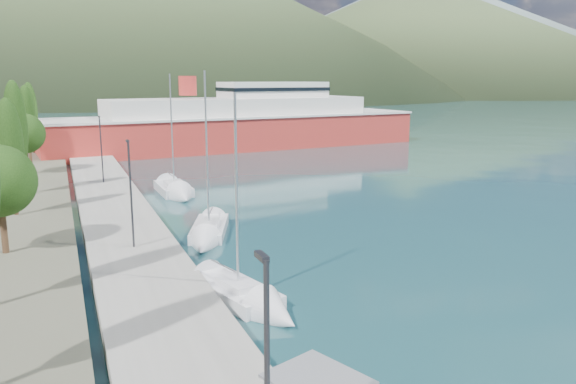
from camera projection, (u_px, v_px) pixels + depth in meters
name	position (u px, v px, depth m)	size (l,w,h in m)	color
ground	(116.00, 123.00, 130.48)	(1400.00, 1400.00, 0.00)	#1B444A
quay	(116.00, 212.00, 41.78)	(5.00, 88.00, 0.80)	gray
hills_far	(197.00, 16.00, 618.95)	(1480.00, 900.00, 180.00)	slate
hills_near	(223.00, 21.00, 386.13)	(1010.00, 520.00, 115.00)	#425530
tree_row	(14.00, 139.00, 42.42)	(4.00, 63.67, 11.03)	#47301E
lamp_posts	(131.00, 190.00, 31.11)	(0.15, 44.40, 6.06)	#2D2D33
sailboat_near	(256.00, 304.00, 25.11)	(4.02, 7.58, 10.45)	silver
sailboat_mid	(206.00, 237.00, 35.66)	(4.76, 8.23, 11.51)	silver
sailboat_far	(178.00, 193.00, 49.10)	(2.70, 7.93, 11.57)	silver
ferry	(240.00, 125.00, 83.29)	(56.84, 17.74, 11.10)	red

